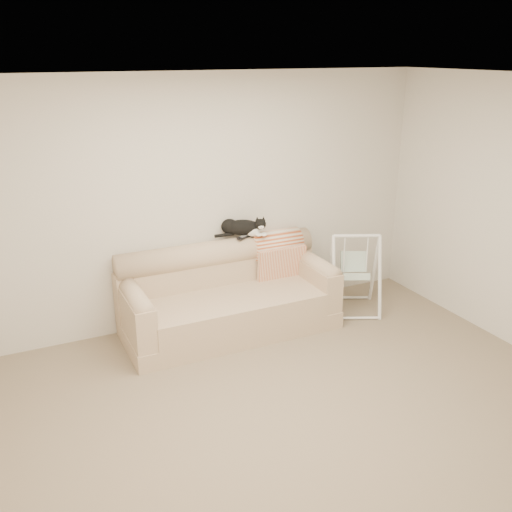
{
  "coord_description": "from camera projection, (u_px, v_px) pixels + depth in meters",
  "views": [
    {
      "loc": [
        -2.0,
        -3.43,
        2.79
      ],
      "look_at": [
        0.24,
        1.27,
        0.9
      ],
      "focal_mm": 40.0,
      "sensor_mm": 36.0,
      "label": 1
    }
  ],
  "objects": [
    {
      "name": "tuxedo_cat",
      "position": [
        242.0,
        227.0,
        6.07
      ],
      "size": [
        0.55,
        0.37,
        0.22
      ],
      "color": "black",
      "rests_on": "sofa"
    },
    {
      "name": "throw_blanket",
      "position": [
        276.0,
        248.0,
        6.29
      ],
      "size": [
        0.57,
        0.38,
        0.58
      ],
      "color": "#BA491C",
      "rests_on": "sofa"
    },
    {
      "name": "ground_plane",
      "position": [
        296.0,
        411.0,
        4.67
      ],
      "size": [
        5.0,
        5.0,
        0.0
      ],
      "primitive_type": "plane",
      "color": "#796955",
      "rests_on": "ground"
    },
    {
      "name": "room_shell",
      "position": [
        301.0,
        233.0,
        4.15
      ],
      "size": [
        5.04,
        4.04,
        2.6
      ],
      "color": "beige",
      "rests_on": "ground"
    },
    {
      "name": "remote_b",
      "position": [
        259.0,
        235.0,
        6.13
      ],
      "size": [
        0.18,
        0.08,
        0.02
      ],
      "color": "black",
      "rests_on": "sofa"
    },
    {
      "name": "sofa",
      "position": [
        227.0,
        297.0,
        5.95
      ],
      "size": [
        2.2,
        0.93,
        0.9
      ],
      "color": "tan",
      "rests_on": "ground"
    },
    {
      "name": "remote_a",
      "position": [
        244.0,
        237.0,
        6.06
      ],
      "size": [
        0.18,
        0.12,
        0.03
      ],
      "color": "black",
      "rests_on": "sofa"
    },
    {
      "name": "baby_swing",
      "position": [
        354.0,
        272.0,
        6.36
      ],
      "size": [
        0.74,
        0.76,
        0.9
      ],
      "color": "white",
      "rests_on": "ground"
    }
  ]
}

